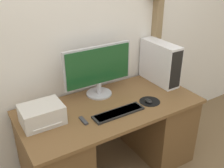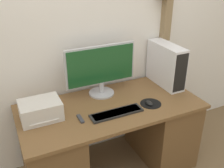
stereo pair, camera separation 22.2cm
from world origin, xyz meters
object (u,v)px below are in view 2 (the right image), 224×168
(keyboard, at_px, (117,113))
(remote_control, at_px, (80,119))
(monitor, at_px, (101,68))
(computer_tower, at_px, (166,65))
(printer, at_px, (41,110))
(mouse, at_px, (149,103))

(keyboard, xyz_separation_m, remote_control, (-0.30, 0.05, -0.00))
(monitor, distance_m, keyboard, 0.46)
(computer_tower, xyz_separation_m, printer, (-1.28, -0.10, -0.13))
(mouse, xyz_separation_m, remote_control, (-0.63, 0.04, -0.01))
(printer, bearing_deg, keyboard, -19.56)
(keyboard, distance_m, printer, 0.62)
(printer, xyz_separation_m, remote_control, (0.28, -0.16, -0.07))
(monitor, relative_size, printer, 2.08)
(mouse, distance_m, computer_tower, 0.51)
(mouse, bearing_deg, keyboard, -178.79)
(computer_tower, bearing_deg, remote_control, -165.67)
(monitor, distance_m, printer, 0.66)
(monitor, xyz_separation_m, mouse, (0.30, -0.38, -0.24))
(keyboard, xyz_separation_m, printer, (-0.58, 0.21, 0.07))
(keyboard, xyz_separation_m, mouse, (0.32, 0.01, 0.01))
(monitor, relative_size, remote_control, 5.72)
(computer_tower, height_order, remote_control, computer_tower)
(computer_tower, bearing_deg, monitor, 173.14)
(printer, bearing_deg, monitor, 16.54)
(monitor, height_order, keyboard, monitor)
(mouse, bearing_deg, printer, 167.58)
(keyboard, xyz_separation_m, computer_tower, (0.70, 0.31, 0.20))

